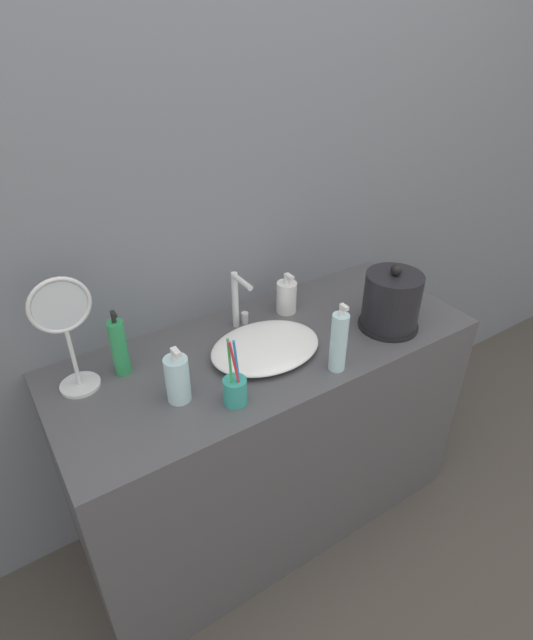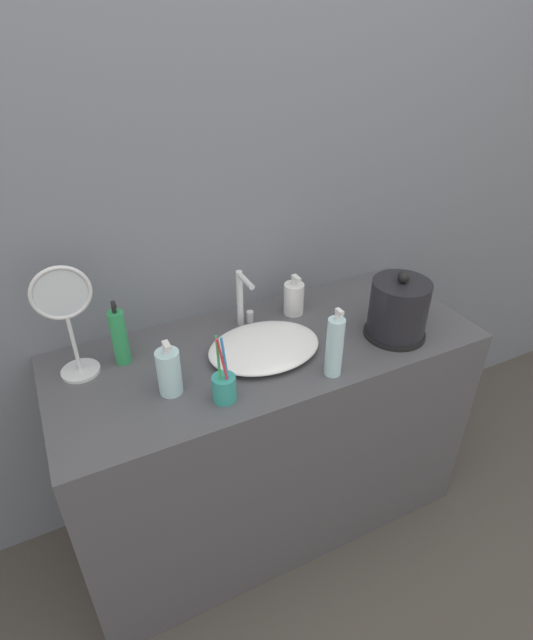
% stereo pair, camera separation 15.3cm
% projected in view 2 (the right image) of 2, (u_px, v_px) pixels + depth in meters
% --- Properties ---
extents(ground_plane, '(12.00, 12.00, 0.00)m').
position_uv_depth(ground_plane, '(302.00, 565.00, 1.81)').
color(ground_plane, '#47423D').
extents(wall_back, '(6.00, 0.04, 2.60)m').
position_uv_depth(wall_back, '(227.00, 166.00, 1.54)').
color(wall_back, slate).
rests_on(wall_back, ground_plane).
extents(vanity_counter, '(1.37, 0.55, 0.81)m').
position_uv_depth(vanity_counter, '(269.00, 436.00, 1.80)').
color(vanity_counter, '#4C4C51').
rests_on(vanity_counter, ground_plane).
extents(sink_basin, '(0.36, 0.27, 0.04)m').
position_uv_depth(sink_basin, '(264.00, 347.00, 1.54)').
color(sink_basin, white).
rests_on(sink_basin, vanity_counter).
extents(faucet, '(0.06, 0.11, 0.20)m').
position_uv_depth(faucet, '(243.00, 298.00, 1.63)').
color(faucet, silver).
rests_on(faucet, vanity_counter).
extents(electric_kettle, '(0.20, 0.20, 0.23)m').
position_uv_depth(electric_kettle, '(398.00, 311.00, 1.59)').
color(electric_kettle, black).
rests_on(electric_kettle, vanity_counter).
extents(toothbrush_cup, '(0.07, 0.07, 0.22)m').
position_uv_depth(toothbrush_cup, '(224.00, 387.00, 1.35)').
color(toothbrush_cup, teal).
rests_on(toothbrush_cup, vanity_counter).
extents(lotion_bottle, '(0.05, 0.05, 0.22)m').
position_uv_depth(lotion_bottle, '(335.00, 347.00, 1.42)').
color(lotion_bottle, silver).
rests_on(lotion_bottle, vanity_counter).
extents(shampoo_bottle, '(0.07, 0.07, 0.17)m').
position_uv_depth(shampoo_bottle, '(169.00, 372.00, 1.36)').
color(shampoo_bottle, silver).
rests_on(shampoo_bottle, vanity_counter).
extents(mouthwash_bottle, '(0.05, 0.05, 0.21)m').
position_uv_depth(mouthwash_bottle, '(119.00, 337.00, 1.47)').
color(mouthwash_bottle, '#2D9956').
rests_on(mouthwash_bottle, vanity_counter).
extents(hand_cream_bottle, '(0.07, 0.07, 0.15)m').
position_uv_depth(hand_cream_bottle, '(294.00, 298.00, 1.72)').
color(hand_cream_bottle, white).
rests_on(hand_cream_bottle, vanity_counter).
extents(vanity_mirror, '(0.16, 0.11, 0.35)m').
position_uv_depth(vanity_mirror, '(67.00, 315.00, 1.37)').
color(vanity_mirror, silver).
rests_on(vanity_mirror, vanity_counter).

